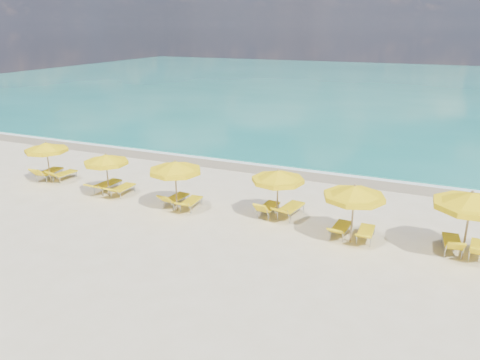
% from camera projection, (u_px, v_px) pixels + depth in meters
% --- Properties ---
extents(ground_plane, '(120.00, 120.00, 0.00)m').
position_uv_depth(ground_plane, '(226.00, 216.00, 20.13)').
color(ground_plane, beige).
extents(ocean, '(120.00, 80.00, 0.30)m').
position_uv_depth(ocean, '(380.00, 87.00, 61.87)').
color(ocean, '#15776B').
rests_on(ocean, ground).
extents(wet_sand_band, '(120.00, 2.60, 0.01)m').
position_uv_depth(wet_sand_band, '(281.00, 170.00, 26.57)').
color(wet_sand_band, tan).
rests_on(wet_sand_band, ground).
extents(foam_line, '(120.00, 1.20, 0.03)m').
position_uv_depth(foam_line, '(286.00, 166.00, 27.26)').
color(foam_line, white).
rests_on(foam_line, ground).
extents(whitecap_near, '(14.00, 0.36, 0.05)m').
position_uv_depth(whitecap_near, '(249.00, 128.00, 37.19)').
color(whitecap_near, white).
rests_on(whitecap_near, ground).
extents(whitecap_far, '(18.00, 0.30, 0.05)m').
position_uv_depth(whitecap_far, '(441.00, 126.00, 37.97)').
color(whitecap_far, white).
rests_on(whitecap_far, ground).
extents(umbrella_2, '(2.52, 2.52, 2.19)m').
position_uv_depth(umbrella_2, '(46.00, 148.00, 23.92)').
color(umbrella_2, '#997C4C').
rests_on(umbrella_2, ground).
extents(umbrella_3, '(2.69, 2.69, 2.13)m').
position_uv_depth(umbrella_3, '(106.00, 160.00, 21.98)').
color(umbrella_3, '#997C4C').
rests_on(umbrella_3, ground).
extents(umbrella_4, '(2.64, 2.64, 2.34)m').
position_uv_depth(umbrella_4, '(175.00, 168.00, 20.15)').
color(umbrella_4, '#997C4C').
rests_on(umbrella_4, ground).
extents(umbrella_5, '(2.57, 2.57, 2.24)m').
position_uv_depth(umbrella_5, '(278.00, 177.00, 19.22)').
color(umbrella_5, '#997C4C').
rests_on(umbrella_5, ground).
extents(umbrella_6, '(2.43, 2.43, 2.33)m').
position_uv_depth(umbrella_6, '(354.00, 193.00, 17.12)').
color(umbrella_6, '#997C4C').
rests_on(umbrella_6, ground).
extents(umbrella_7, '(3.21, 3.21, 2.56)m').
position_uv_depth(umbrella_7, '(471.00, 201.00, 15.82)').
color(umbrella_7, '#997C4C').
rests_on(umbrella_7, ground).
extents(lounger_2_left, '(0.88, 2.03, 0.91)m').
position_uv_depth(lounger_2_left, '(49.00, 175.00, 24.92)').
color(lounger_2_left, '#A5A8AD').
rests_on(lounger_2_left, ground).
extents(lounger_2_right, '(0.72, 1.76, 0.75)m').
position_uv_depth(lounger_2_right, '(64.00, 176.00, 24.79)').
color(lounger_2_right, '#A5A8AD').
rests_on(lounger_2_right, ground).
extents(lounger_3_left, '(0.81, 2.04, 0.73)m').
position_uv_depth(lounger_3_left, '(107.00, 187.00, 23.06)').
color(lounger_3_left, '#A5A8AD').
rests_on(lounger_3_left, ground).
extents(lounger_3_right, '(0.62, 1.81, 0.70)m').
position_uv_depth(lounger_3_right, '(123.00, 191.00, 22.61)').
color(lounger_3_right, '#A5A8AD').
rests_on(lounger_3_right, ground).
extents(lounger_4_left, '(0.73, 1.80, 0.80)m').
position_uv_depth(lounger_4_left, '(176.00, 201.00, 21.30)').
color(lounger_4_left, '#A5A8AD').
rests_on(lounger_4_left, ground).
extents(lounger_4_right, '(0.65, 1.78, 0.67)m').
position_uv_depth(lounger_4_right, '(191.00, 204.00, 20.92)').
color(lounger_4_right, '#A5A8AD').
rests_on(lounger_4_right, ground).
extents(lounger_5_left, '(0.67, 1.75, 0.84)m').
position_uv_depth(lounger_5_left, '(268.00, 210.00, 20.23)').
color(lounger_5_left, '#A5A8AD').
rests_on(lounger_5_left, ground).
extents(lounger_5_right, '(0.97, 2.11, 0.78)m').
position_uv_depth(lounger_5_right, '(290.00, 211.00, 20.05)').
color(lounger_5_right, '#A5A8AD').
rests_on(lounger_5_right, ground).
extents(lounger_6_left, '(0.69, 1.78, 0.71)m').
position_uv_depth(lounger_6_left, '(340.00, 231.00, 18.25)').
color(lounger_6_left, '#A5A8AD').
rests_on(lounger_6_left, ground).
extents(lounger_6_right, '(0.61, 1.76, 0.69)m').
position_uv_depth(lounger_6_right, '(365.00, 235.00, 17.87)').
color(lounger_6_right, '#A5A8AD').
rests_on(lounger_6_right, ground).
extents(lounger_7_left, '(0.78, 1.84, 0.85)m').
position_uv_depth(lounger_7_left, '(452.00, 246.00, 16.97)').
color(lounger_7_left, '#A5A8AD').
rests_on(lounger_7_left, ground).
extents(lounger_7_right, '(0.74, 1.78, 0.80)m').
position_uv_depth(lounger_7_right, '(478.00, 251.00, 16.57)').
color(lounger_7_right, '#A5A8AD').
rests_on(lounger_7_right, ground).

